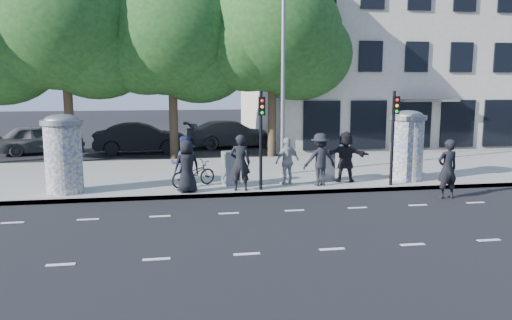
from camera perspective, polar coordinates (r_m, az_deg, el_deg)
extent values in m
plane|color=black|center=(13.88, 5.83, -7.21)|extent=(120.00, 120.00, 0.00)
cube|color=gray|center=(21.01, 0.40, -1.47)|extent=(40.00, 8.00, 0.15)
cube|color=slate|center=(17.21, 2.69, -3.78)|extent=(40.00, 0.10, 0.16)
cube|color=silver|center=(11.87, 8.69, -10.04)|extent=(32.00, 0.12, 0.01)
cube|color=silver|center=(15.19, 4.42, -5.78)|extent=(32.00, 0.12, 0.01)
cylinder|color=beige|center=(17.90, -21.12, 0.12)|extent=(1.20, 1.20, 2.30)
cylinder|color=slate|center=(17.77, -21.34, 4.04)|extent=(1.36, 1.36, 0.16)
ellipsoid|color=slate|center=(17.77, -21.35, 4.30)|extent=(1.10, 1.10, 0.38)
cylinder|color=beige|center=(19.80, 16.87, 1.11)|extent=(1.20, 1.20, 2.30)
cylinder|color=slate|center=(19.68, 17.02, 4.66)|extent=(1.36, 1.36, 0.16)
ellipsoid|color=slate|center=(19.67, 17.03, 4.89)|extent=(1.10, 1.10, 0.38)
cylinder|color=black|center=(17.08, 0.55, 2.18)|extent=(0.11, 0.11, 3.40)
cube|color=black|center=(16.81, 0.67, 6.18)|extent=(0.22, 0.14, 0.62)
cylinder|color=black|center=(18.54, 15.33, 2.39)|extent=(0.11, 0.11, 3.40)
cube|color=black|center=(18.29, 15.72, 6.06)|extent=(0.22, 0.14, 0.62)
cylinder|color=slate|center=(20.05, 3.10, 9.73)|extent=(0.16, 0.16, 8.00)
cylinder|color=#38281C|center=(25.87, -20.60, 5.01)|extent=(0.44, 0.44, 4.73)
ellipsoid|color=#163D18|center=(25.97, -21.11, 14.17)|extent=(7.20, 7.20, 6.12)
cylinder|color=#38281C|center=(25.61, -9.41, 5.06)|extent=(0.44, 0.44, 4.41)
ellipsoid|color=#163D18|center=(25.66, -9.63, 13.72)|extent=(6.80, 6.80, 5.78)
cylinder|color=#38281C|center=(25.71, 1.85, 5.39)|extent=(0.44, 0.44, 4.59)
ellipsoid|color=#163D18|center=(25.79, 1.89, 14.36)|extent=(7.00, 7.00, 5.95)
cube|color=#ACA390|center=(36.43, 16.11, 11.88)|extent=(20.00, 15.00, 12.00)
cube|color=black|center=(29.81, 22.03, 3.88)|extent=(18.00, 0.10, 2.60)
cube|color=#59544C|center=(28.43, 19.09, 6.46)|extent=(3.20, 0.90, 0.12)
cube|color=#194C8C|center=(26.04, 3.97, 7.41)|extent=(1.60, 0.06, 0.30)
imported|color=black|center=(16.94, -7.91, -0.70)|extent=(1.00, 0.79, 1.80)
imported|color=black|center=(17.07, -1.82, -0.30)|extent=(0.78, 0.58, 1.94)
imported|color=navy|center=(17.17, -8.23, -0.41)|extent=(0.95, 0.76, 1.90)
imported|color=black|center=(18.07, 7.32, 0.07)|extent=(1.29, 0.82, 1.90)
imported|color=#9D9DA0|center=(18.11, 3.60, -0.13)|extent=(1.16, 0.93, 1.73)
imported|color=black|center=(18.86, 10.19, 0.38)|extent=(1.87, 1.12, 1.90)
imported|color=black|center=(17.74, 21.03, -0.96)|extent=(0.76, 0.54, 1.99)
imported|color=black|center=(17.96, -7.19, -1.56)|extent=(1.38, 1.83, 0.92)
cube|color=gray|center=(18.15, -2.88, -0.90)|extent=(0.69, 0.59, 1.23)
cube|color=slate|center=(19.10, 8.06, -0.67)|extent=(0.56, 0.43, 1.11)
imported|color=#55595D|center=(29.64, -23.46, 2.20)|extent=(3.31, 4.99, 1.58)
imported|color=black|center=(28.10, -13.00, 2.45)|extent=(1.90, 5.07, 1.65)
imported|color=#585B5F|center=(30.13, -2.82, 3.02)|extent=(3.32, 5.83, 1.59)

